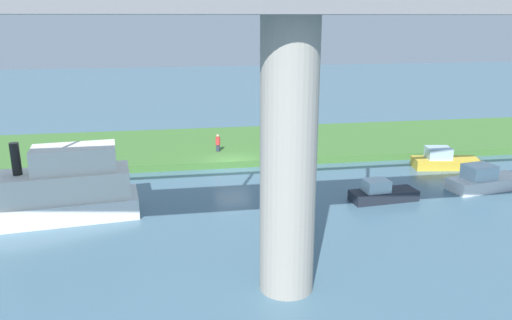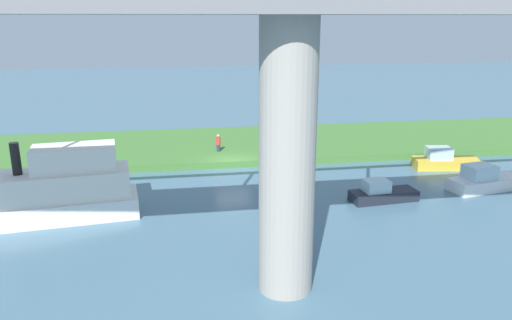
{
  "view_description": "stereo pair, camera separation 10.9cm",
  "coord_description": "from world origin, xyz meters",
  "px_view_note": "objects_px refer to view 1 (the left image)",
  "views": [
    {
      "loc": [
        4.17,
        35.15,
        10.76
      ],
      "look_at": [
        -0.9,
        5.0,
        2.0
      ],
      "focal_mm": 35.03,
      "sensor_mm": 36.0,
      "label": 1
    },
    {
      "loc": [
        4.06,
        35.17,
        10.76
      ],
      "look_at": [
        -0.9,
        5.0,
        2.0
      ],
      "focal_mm": 35.03,
      "sensor_mm": 36.0,
      "label": 2
    }
  ],
  "objects_px": {
    "houseboat_blue": "(484,180)",
    "riverboat_paddlewheel": "(444,161)",
    "person_on_bank": "(218,143)",
    "bridge_pylon": "(288,161)",
    "pontoon_yellow": "(382,193)",
    "mooring_post": "(265,148)",
    "motorboat_white": "(61,190)"
  },
  "relations": [
    {
      "from": "bridge_pylon",
      "to": "riverboat_paddlewheel",
      "type": "xyz_separation_m",
      "value": [
        -15.3,
        -14.67,
        -4.86
      ]
    },
    {
      "from": "person_on_bank",
      "to": "pontoon_yellow",
      "type": "bearing_deg",
      "value": 128.04
    },
    {
      "from": "bridge_pylon",
      "to": "mooring_post",
      "type": "bearing_deg",
      "value": -97.89
    },
    {
      "from": "bridge_pylon",
      "to": "pontoon_yellow",
      "type": "height_order",
      "value": "bridge_pylon"
    },
    {
      "from": "mooring_post",
      "to": "pontoon_yellow",
      "type": "bearing_deg",
      "value": 117.84
    },
    {
      "from": "person_on_bank",
      "to": "riverboat_paddlewheel",
      "type": "height_order",
      "value": "person_on_bank"
    },
    {
      "from": "mooring_post",
      "to": "pontoon_yellow",
      "type": "distance_m",
      "value": 11.46
    },
    {
      "from": "motorboat_white",
      "to": "bridge_pylon",
      "type": "bearing_deg",
      "value": 138.64
    },
    {
      "from": "houseboat_blue",
      "to": "riverboat_paddlewheel",
      "type": "height_order",
      "value": "houseboat_blue"
    },
    {
      "from": "mooring_post",
      "to": "houseboat_blue",
      "type": "xyz_separation_m",
      "value": [
        -12.75,
        9.24,
        -0.31
      ]
    },
    {
      "from": "houseboat_blue",
      "to": "pontoon_yellow",
      "type": "bearing_deg",
      "value": 6.8
    },
    {
      "from": "riverboat_paddlewheel",
      "to": "motorboat_white",
      "type": "bearing_deg",
      "value": 11.77
    },
    {
      "from": "bridge_pylon",
      "to": "riverboat_paddlewheel",
      "type": "bearing_deg",
      "value": -136.2
    },
    {
      "from": "pontoon_yellow",
      "to": "motorboat_white",
      "type": "bearing_deg",
      "value": -1.05
    },
    {
      "from": "bridge_pylon",
      "to": "motorboat_white",
      "type": "xyz_separation_m",
      "value": [
        10.55,
        -9.29,
        -3.78
      ]
    },
    {
      "from": "houseboat_blue",
      "to": "riverboat_paddlewheel",
      "type": "bearing_deg",
      "value": -88.93
    },
    {
      "from": "person_on_bank",
      "to": "houseboat_blue",
      "type": "distance_m",
      "value": 19.39
    },
    {
      "from": "mooring_post",
      "to": "pontoon_yellow",
      "type": "xyz_separation_m",
      "value": [
        -5.35,
        10.13,
        -0.43
      ]
    },
    {
      "from": "bridge_pylon",
      "to": "mooring_post",
      "type": "height_order",
      "value": "bridge_pylon"
    },
    {
      "from": "person_on_bank",
      "to": "pontoon_yellow",
      "type": "xyz_separation_m",
      "value": [
        -8.9,
        11.37,
        -0.71
      ]
    },
    {
      "from": "riverboat_paddlewheel",
      "to": "person_on_bank",
      "type": "bearing_deg",
      "value": -19.21
    },
    {
      "from": "riverboat_paddlewheel",
      "to": "mooring_post",
      "type": "bearing_deg",
      "value": -19.17
    },
    {
      "from": "motorboat_white",
      "to": "mooring_post",
      "type": "bearing_deg",
      "value": -143.44
    },
    {
      "from": "person_on_bank",
      "to": "houseboat_blue",
      "type": "height_order",
      "value": "person_on_bank"
    },
    {
      "from": "bridge_pylon",
      "to": "motorboat_white",
      "type": "distance_m",
      "value": 14.55
    },
    {
      "from": "pontoon_yellow",
      "to": "houseboat_blue",
      "type": "distance_m",
      "value": 7.45
    },
    {
      "from": "houseboat_blue",
      "to": "riverboat_paddlewheel",
      "type": "distance_m",
      "value": 4.84
    },
    {
      "from": "person_on_bank",
      "to": "riverboat_paddlewheel",
      "type": "xyz_separation_m",
      "value": [
        -16.21,
        5.65,
        -0.63
      ]
    },
    {
      "from": "bridge_pylon",
      "to": "mooring_post",
      "type": "xyz_separation_m",
      "value": [
        -2.64,
        -19.07,
        -4.51
      ]
    },
    {
      "from": "person_on_bank",
      "to": "motorboat_white",
      "type": "relative_size",
      "value": 0.15
    },
    {
      "from": "bridge_pylon",
      "to": "riverboat_paddlewheel",
      "type": "relative_size",
      "value": 2.19
    },
    {
      "from": "mooring_post",
      "to": "motorboat_white",
      "type": "xyz_separation_m",
      "value": [
        13.19,
        9.79,
        0.73
      ]
    }
  ]
}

